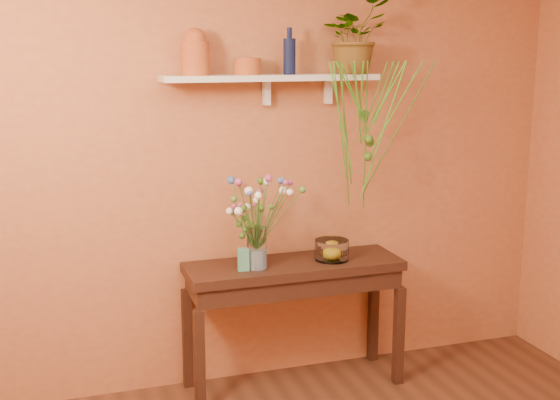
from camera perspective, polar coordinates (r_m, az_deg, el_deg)
room at (r=2.63m, az=10.61°, el=-4.49°), size 4.04×4.04×2.70m
sideboard at (r=4.43m, az=1.11°, el=-6.42°), size 1.33×0.43×0.81m
wall_shelf at (r=4.28m, az=-0.59°, el=9.66°), size 1.30×0.24×0.19m
terracotta_jug at (r=4.15m, az=-6.76°, el=11.57°), size 0.17×0.17×0.26m
terracotta_pot at (r=4.24m, az=-2.63°, el=10.60°), size 0.20×0.20×0.10m
blue_bottle at (r=4.29m, az=0.76°, el=11.44°), size 0.08×0.08×0.27m
spider_plant at (r=4.43m, az=5.95°, el=12.87°), size 0.50×0.47×0.45m
plant_fronds at (r=4.32m, az=6.92°, el=5.90°), size 0.66×0.35×0.91m
glass_vase at (r=4.24m, az=-1.85°, el=-4.10°), size 0.12×0.12×0.25m
bouquet at (r=4.15m, az=-1.95°, el=-0.18°), size 0.44×0.47×0.46m
glass_bowl at (r=4.43m, az=4.15°, el=-4.05°), size 0.21×0.21×0.13m
lemon at (r=4.45m, az=4.16°, el=-4.17°), size 0.08×0.08×0.08m
carton at (r=4.22m, az=-2.94°, el=-4.76°), size 0.07×0.06×0.13m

